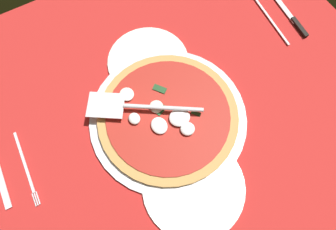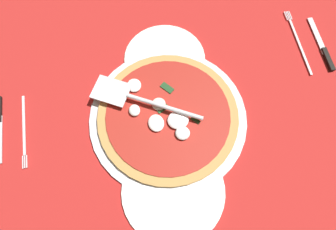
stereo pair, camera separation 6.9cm
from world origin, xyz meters
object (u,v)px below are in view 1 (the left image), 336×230
object	(u,v)px
dinner_plate_left	(194,186)
pizza	(168,116)
pizza_server	(136,107)
place_setting_far	(11,167)
place_setting_near	(280,18)
dinner_plate_right	(148,61)

from	to	relation	value
dinner_plate_left	pizza	bearing A→B (deg)	-10.80
pizza_server	place_setting_far	distance (cm)	31.52
place_setting_near	dinner_plate_right	bearing A→B (deg)	86.94
place_setting_near	place_setting_far	world-z (taller)	same
dinner_plate_right	place_setting_far	world-z (taller)	place_setting_far
dinner_plate_left	pizza_server	distance (cm)	22.37
place_setting_far	dinner_plate_right	bearing A→B (deg)	105.74
pizza_server	place_setting_far	world-z (taller)	pizza_server
dinner_plate_right	pizza	bearing A→B (deg)	167.75
dinner_plate_right	pizza_server	world-z (taller)	pizza_server
pizza	pizza_server	distance (cm)	7.81
place_setting_near	place_setting_far	distance (cm)	79.77
dinner_plate_right	dinner_plate_left	bearing A→B (deg)	168.49
pizza	pizza_server	bearing A→B (deg)	49.66
dinner_plate_right	pizza	distance (cm)	16.91
pizza	place_setting_far	world-z (taller)	pizza
place_setting_far	pizza_server	bearing A→B (deg)	88.40
pizza_server	place_setting_far	size ratio (longest dim) A/B	1.25
dinner_plate_left	place_setting_far	xyz separation A→B (cm)	(24.45, 33.61, -0.15)
dinner_plate_left	dinner_plate_right	world-z (taller)	same
dinner_plate_left	dinner_plate_right	bearing A→B (deg)	-11.51
dinner_plate_right	place_setting_near	size ratio (longest dim) A/B	0.98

